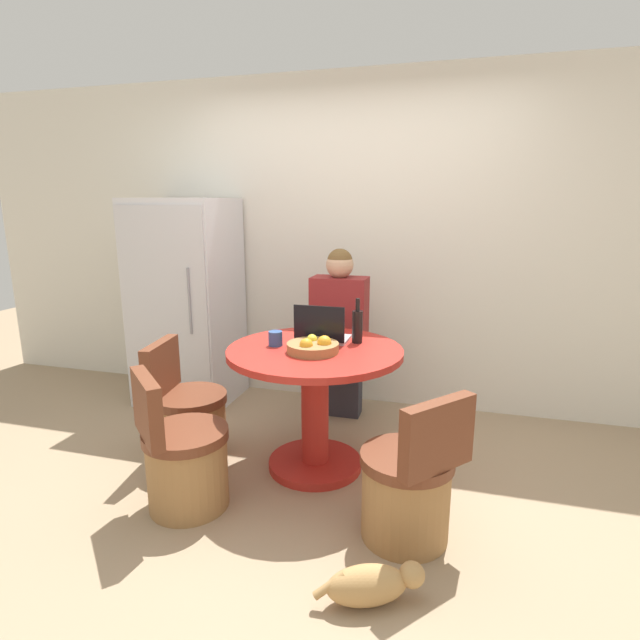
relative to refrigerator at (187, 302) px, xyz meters
The scene contains 13 objects.
ground_plane 1.96m from the refrigerator, 41.25° to the right, with size 12.00×12.00×0.00m, color #9E8466.
wall_back 1.47m from the refrigerator, 15.99° to the left, with size 7.00×0.06×2.60m.
refrigerator is the anchor object (origin of this frame).
dining_table 1.61m from the refrigerator, 31.72° to the right, with size 1.05×1.05×0.78m.
chair_near_left_corner 1.71m from the refrigerator, 61.45° to the right, with size 0.53×0.53×0.78m.
chair_left_side 1.22m from the refrigerator, 60.68° to the right, with size 0.47×0.46×0.78m.
chair_near_right_corner 2.45m from the refrigerator, 34.68° to the right, with size 0.53×0.52×0.78m.
person_seated 1.32m from the refrigerator, ahead, with size 0.40×0.37×1.31m.
laptop 1.49m from the refrigerator, 26.69° to the right, with size 0.32×0.22×0.24m.
fruit_bowl 1.63m from the refrigerator, 34.01° to the right, with size 0.30×0.30×0.10m.
coffee_cup 1.38m from the refrigerator, 37.57° to the right, with size 0.08×0.08×0.09m.
bottle 1.68m from the refrigerator, 22.35° to the right, with size 0.07×0.07×0.28m.
cat 2.71m from the refrigerator, 44.30° to the right, with size 0.44×0.27×0.18m.
Camera 1 is at (0.80, -2.39, 1.62)m, focal length 28.00 mm.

